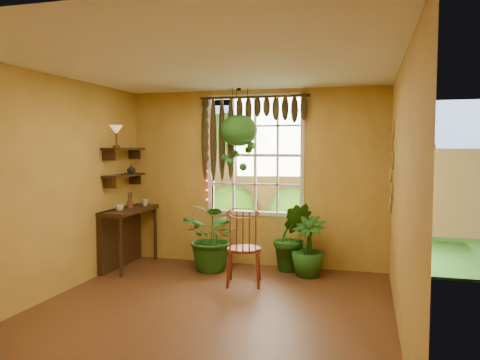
# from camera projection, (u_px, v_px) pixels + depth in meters

# --- Properties ---
(floor) EXTENTS (4.50, 4.50, 0.00)m
(floor) POSITION_uv_depth(u_px,v_px,m) (206.00, 314.00, 5.12)
(floor) COLOR #5C2E1A
(floor) RESTS_ON ground
(ceiling) EXTENTS (4.50, 4.50, 0.00)m
(ceiling) POSITION_uv_depth(u_px,v_px,m) (205.00, 64.00, 4.94)
(ceiling) COLOR white
(ceiling) RESTS_ON wall_back
(wall_back) EXTENTS (4.00, 0.00, 4.00)m
(wall_back) POSITION_uv_depth(u_px,v_px,m) (255.00, 178.00, 7.19)
(wall_back) COLOR gold
(wall_back) RESTS_ON floor
(wall_left) EXTENTS (0.00, 4.50, 4.50)m
(wall_left) POSITION_uv_depth(u_px,v_px,m) (47.00, 187.00, 5.56)
(wall_left) COLOR gold
(wall_left) RESTS_ON floor
(wall_right) EXTENTS (0.00, 4.50, 4.50)m
(wall_right) POSITION_uv_depth(u_px,v_px,m) (402.00, 196.00, 4.50)
(wall_right) COLOR gold
(wall_right) RESTS_ON floor
(window) EXTENTS (1.52, 0.10, 1.86)m
(window) POSITION_uv_depth(u_px,v_px,m) (255.00, 155.00, 7.20)
(window) COLOR white
(window) RESTS_ON wall_back
(valance_vine) EXTENTS (1.70, 0.12, 1.10)m
(valance_vine) POSITION_uv_depth(u_px,v_px,m) (248.00, 117.00, 7.06)
(valance_vine) COLOR #38210F
(valance_vine) RESTS_ON window
(string_lights) EXTENTS (0.03, 0.03, 1.54)m
(string_lights) POSITION_uv_depth(u_px,v_px,m) (207.00, 152.00, 7.31)
(string_lights) COLOR #FF2633
(string_lights) RESTS_ON window
(wall_plates) EXTENTS (0.04, 0.32, 1.10)m
(wall_plates) POSITION_uv_depth(u_px,v_px,m) (391.00, 168.00, 6.21)
(wall_plates) COLOR #F9E8CC
(wall_plates) RESTS_ON wall_right
(counter_ledge) EXTENTS (0.40, 1.20, 0.90)m
(counter_ledge) POSITION_uv_depth(u_px,v_px,m) (123.00, 231.00, 7.13)
(counter_ledge) COLOR #38210F
(counter_ledge) RESTS_ON floor
(shelf_lower) EXTENTS (0.25, 0.90, 0.04)m
(shelf_lower) POSITION_uv_depth(u_px,v_px,m) (124.00, 175.00, 7.06)
(shelf_lower) COLOR #38210F
(shelf_lower) RESTS_ON wall_left
(shelf_upper) EXTENTS (0.25, 0.90, 0.04)m
(shelf_upper) POSITION_uv_depth(u_px,v_px,m) (124.00, 149.00, 7.03)
(shelf_upper) COLOR #38210F
(shelf_upper) RESTS_ON wall_left
(backyard) EXTENTS (14.00, 10.00, 12.00)m
(backyard) POSITION_uv_depth(u_px,v_px,m) (308.00, 169.00, 11.58)
(backyard) COLOR #1B5418
(backyard) RESTS_ON ground
(windsor_chair) EXTENTS (0.53, 0.55, 1.21)m
(windsor_chair) POSITION_uv_depth(u_px,v_px,m) (244.00, 259.00, 6.18)
(windsor_chair) COLOR maroon
(windsor_chair) RESTS_ON floor
(potted_plant_left) EXTENTS (1.14, 1.07, 1.00)m
(potted_plant_left) POSITION_uv_depth(u_px,v_px,m) (214.00, 237.00, 6.88)
(potted_plant_left) COLOR #164412
(potted_plant_left) RESTS_ON floor
(potted_plant_mid) EXTENTS (0.61, 0.52, 1.01)m
(potted_plant_mid) POSITION_uv_depth(u_px,v_px,m) (292.00, 237.00, 6.88)
(potted_plant_mid) COLOR #164412
(potted_plant_mid) RESTS_ON floor
(potted_plant_right) EXTENTS (0.58, 0.58, 0.85)m
(potted_plant_right) POSITION_uv_depth(u_px,v_px,m) (308.00, 247.00, 6.59)
(potted_plant_right) COLOR #164412
(potted_plant_right) RESTS_ON floor
(hanging_basket) EXTENTS (0.56, 0.56, 1.24)m
(hanging_basket) POSITION_uv_depth(u_px,v_px,m) (239.00, 136.00, 6.97)
(hanging_basket) COLOR black
(hanging_basket) RESTS_ON ceiling
(cup_a) EXTENTS (0.14, 0.14, 0.09)m
(cup_a) POSITION_uv_depth(u_px,v_px,m) (120.00, 208.00, 6.77)
(cup_a) COLOR silver
(cup_a) RESTS_ON counter_ledge
(cup_b) EXTENTS (0.11, 0.11, 0.10)m
(cup_b) POSITION_uv_depth(u_px,v_px,m) (145.00, 203.00, 7.40)
(cup_b) COLOR beige
(cup_b) RESTS_ON counter_ledge
(brush_jar) EXTENTS (0.08, 0.08, 0.31)m
(brush_jar) POSITION_uv_depth(u_px,v_px,m) (130.00, 200.00, 7.09)
(brush_jar) COLOR brown
(brush_jar) RESTS_ON counter_ledge
(shelf_vase) EXTENTS (0.15, 0.15, 0.14)m
(shelf_vase) POSITION_uv_depth(u_px,v_px,m) (131.00, 169.00, 7.26)
(shelf_vase) COLOR #B2AD99
(shelf_vase) RESTS_ON shelf_lower
(tiffany_lamp) EXTENTS (0.20, 0.20, 0.33)m
(tiffany_lamp) POSITION_uv_depth(u_px,v_px,m) (116.00, 131.00, 6.78)
(tiffany_lamp) COLOR brown
(tiffany_lamp) RESTS_ON shelf_upper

